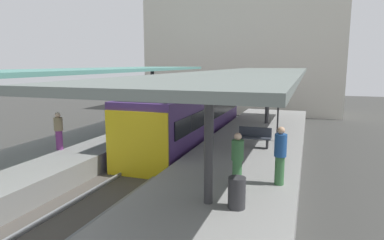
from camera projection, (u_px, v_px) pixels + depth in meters
The scene contains 16 objects.
ground_plane at pixel (156, 170), 14.79m from camera, with size 80.00×80.00×0.00m, color #383835.
platform_left at pixel (82, 151), 15.93m from camera, with size 4.40×28.00×1.00m, color gray.
platform_right at pixel (243, 167), 13.48m from camera, with size 4.40×28.00×1.00m, color gray.
track_ballast at pixel (156, 168), 14.77m from camera, with size 3.20×28.00×0.20m, color #4C4742.
rail_near_side at pixel (141, 162), 14.98m from camera, with size 0.08×28.00×0.14m, color slate.
rail_far_side at pixel (171, 165), 14.51m from camera, with size 0.08×28.00×0.14m, color slate.
commuter_train at pixel (190, 116), 18.64m from camera, with size 2.78×12.37×3.10m.
canopy_left at pixel (96, 71), 16.62m from camera, with size 4.18×21.00×3.34m.
canopy_right at pixel (251, 74), 14.19m from camera, with size 4.18×21.00×3.26m.
platform_bench at pixel (255, 137), 14.62m from camera, with size 1.40×0.41×0.86m.
platform_sign at pixel (278, 107), 15.59m from camera, with size 0.90×0.08×2.21m.
litter_bin at pixel (237, 193), 8.44m from camera, with size 0.44×0.44×0.80m, color #2D2D30.
passenger_near_bench at pixel (280, 155), 10.01m from camera, with size 0.36×0.36×1.76m.
passenger_mid_platform at pixel (237, 159), 9.90m from camera, with size 0.36×0.36×1.61m.
passenger_far_end at pixel (59, 130), 14.16m from camera, with size 0.36×0.36×1.58m.
station_building_backdrop at pixel (243, 54), 32.55m from camera, with size 18.00×6.00×11.00m, color beige.
Camera 1 is at (6.13, -12.94, 4.59)m, focal length 31.71 mm.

